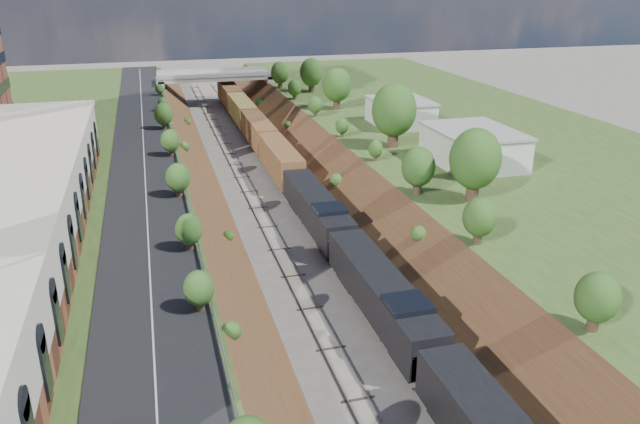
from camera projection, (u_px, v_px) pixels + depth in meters
platform_right at (503, 160)px, 87.41m from camera, size 44.00×180.00×5.00m
embankment_left at (186, 206)px, 77.32m from camera, size 10.00×180.00×10.00m
embankment_right at (354, 190)px, 82.82m from camera, size 10.00×180.00×10.00m
rail_left_track at (253, 199)px, 79.39m from camera, size 1.58×180.00×0.18m
rail_right_track at (293, 195)px, 80.69m from camera, size 1.58×180.00×0.18m
road at (145, 170)px, 74.39m from camera, size 8.00×180.00×0.10m
guardrail at (179, 163)px, 75.05m from camera, size 0.10×171.00×0.70m
overpass at (215, 83)px, 134.06m from camera, size 24.50×8.30×7.40m
white_building_near at (473, 148)px, 76.23m from camera, size 9.00×12.00×4.00m
white_building_far at (400, 113)px, 95.96m from camera, size 8.00×10.00×3.60m
tree_right_large at (475, 159)px, 62.96m from camera, size 5.25×5.25×7.61m
tree_left_crest at (212, 318)px, 38.62m from camera, size 2.45×2.45×3.55m
freight_train at (284, 165)px, 84.20m from camera, size 3.24×130.20×4.79m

